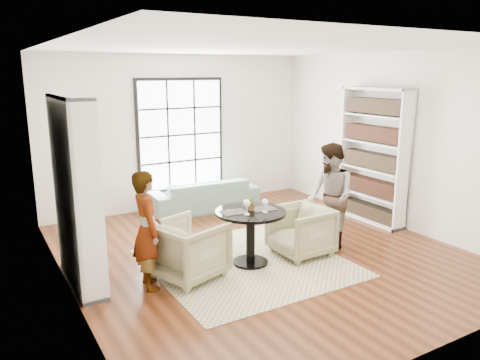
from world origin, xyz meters
TOP-DOWN VIEW (x-y plane):
  - ground at (0.00, 0.00)m, footprint 6.00×6.00m
  - room_shell at (0.00, 0.54)m, footprint 6.00×6.01m
  - rug at (-0.41, -0.24)m, footprint 2.61×2.61m
  - pedestal_table at (-0.37, -0.28)m, footprint 0.99×0.99m
  - sofa at (0.22, 2.45)m, footprint 2.14×0.92m
  - armchair_left at (-1.31, -0.25)m, footprint 1.08×1.07m
  - armchair_right at (0.46, -0.36)m, footprint 0.82×0.79m
  - person_left at (-1.86, -0.25)m, footprint 0.41×0.58m
  - person_right at (1.01, -0.36)m, footprint 0.78×0.91m
  - placemat_left at (-0.61, -0.24)m, footprint 0.36×0.29m
  - placemat_right at (-0.18, -0.30)m, footprint 0.36×0.29m
  - cutlery_left at (-0.61, -0.24)m, footprint 0.16×0.23m
  - cutlery_right at (-0.18, -0.30)m, footprint 0.16×0.23m
  - wine_glass_left at (-0.51, -0.41)m, footprint 0.10×0.10m
  - wine_glass_right at (-0.24, -0.44)m, footprint 0.09×0.09m
  - flower_centerpiece at (-0.34, -0.26)m, footprint 0.21×0.20m

SIDE VIEW (x-z plane):
  - ground at x=0.00m, z-range 0.00..0.00m
  - rug at x=-0.41m, z-range 0.00..0.01m
  - sofa at x=0.22m, z-range 0.00..0.62m
  - armchair_right at x=0.46m, z-range 0.00..0.73m
  - armchair_left at x=-1.31m, z-range 0.00..0.78m
  - pedestal_table at x=-0.37m, z-range 0.18..0.96m
  - person_left at x=-1.86m, z-range 0.00..1.51m
  - placemat_left at x=-0.61m, z-range 0.79..0.79m
  - placemat_right at x=-0.18m, z-range 0.79..0.79m
  - cutlery_left at x=-0.61m, z-range 0.79..0.80m
  - cutlery_right at x=-0.18m, z-range 0.79..0.80m
  - person_right at x=1.01m, z-range 0.00..1.63m
  - flower_centerpiece at x=-0.34m, z-range 0.79..0.98m
  - wine_glass_right at x=-0.24m, z-range 0.83..1.02m
  - wine_glass_left at x=-0.51m, z-range 0.83..1.04m
  - room_shell at x=0.00m, z-range -1.74..4.26m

